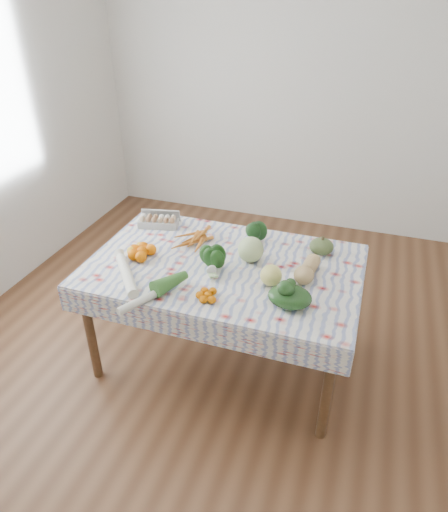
{
  "coord_description": "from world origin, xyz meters",
  "views": [
    {
      "loc": [
        0.76,
        -2.25,
        2.27
      ],
      "look_at": [
        0.0,
        0.0,
        0.82
      ],
      "focal_mm": 32.0,
      "sensor_mm": 36.0,
      "label": 1
    }
  ],
  "objects": [
    {
      "name": "cabbage",
      "position": [
        0.14,
        0.09,
        0.84
      ],
      "size": [
        0.21,
        0.21,
        0.16
      ],
      "primitive_type": "sphere",
      "rotation": [
        0.0,
        0.0,
        0.34
      ],
      "color": "#AFC881",
      "rests_on": "tablecloth"
    },
    {
      "name": "dining_table",
      "position": [
        0.0,
        0.0,
        0.68
      ],
      "size": [
        1.6,
        1.0,
        0.75
      ],
      "color": "brown",
      "rests_on": "ground"
    },
    {
      "name": "mandarin_cluster",
      "position": [
        0.03,
        -0.36,
        0.79
      ],
      "size": [
        0.19,
        0.19,
        0.05
      ],
      "primitive_type": "cube",
      "rotation": [
        0.0,
        0.0,
        0.29
      ],
      "color": "#D26400",
      "rests_on": "tablecloth"
    },
    {
      "name": "kale_bunch",
      "position": [
        0.09,
        0.31,
        0.83
      ],
      "size": [
        0.19,
        0.18,
        0.13
      ],
      "primitive_type": "ellipsoid",
      "rotation": [
        0.0,
        0.0,
        -0.35
      ],
      "color": "#173B16",
      "rests_on": "tablecloth"
    },
    {
      "name": "daikon",
      "position": [
        -0.48,
        -0.34,
        0.79
      ],
      "size": [
        0.32,
        0.38,
        0.06
      ],
      "primitive_type": "cylinder",
      "rotation": [
        1.57,
        0.0,
        0.68
      ],
      "color": "white",
      "rests_on": "tablecloth"
    },
    {
      "name": "egg_carton",
      "position": [
        -0.6,
        0.32,
        0.8
      ],
      "size": [
        0.29,
        0.17,
        0.07
      ],
      "primitive_type": "cube",
      "rotation": [
        0.0,
        0.0,
        0.21
      ],
      "color": "#ABABA6",
      "rests_on": "tablecloth"
    },
    {
      "name": "ground",
      "position": [
        0.0,
        0.0,
        0.0
      ],
      "size": [
        4.5,
        4.5,
        0.0
      ],
      "primitive_type": "plane",
      "color": "#53311C",
      "rests_on": "ground"
    },
    {
      "name": "broccoli",
      "position": [
        -0.05,
        -0.1,
        0.82
      ],
      "size": [
        0.2,
        0.2,
        0.11
      ],
      "primitive_type": "ellipsoid",
      "rotation": [
        0.0,
        0.0,
        0.53
      ],
      "color": "#184213",
      "rests_on": "tablecloth"
    },
    {
      "name": "carrot_bunch",
      "position": [
        -0.25,
        0.17,
        0.78
      ],
      "size": [
        0.32,
        0.31,
        0.05
      ],
      "primitive_type": "cube",
      "rotation": [
        0.0,
        0.0,
        -0.38
      ],
      "color": "#C96E21",
      "rests_on": "tablecloth"
    },
    {
      "name": "butternut_squash",
      "position": [
        0.51,
        0.02,
        0.82
      ],
      "size": [
        0.15,
        0.27,
        0.12
      ],
      "primitive_type": "ellipsoid",
      "rotation": [
        0.0,
        0.0,
        -0.13
      ],
      "color": "tan",
      "rests_on": "tablecloth"
    },
    {
      "name": "grapefruit",
      "position": [
        0.32,
        -0.12,
        0.82
      ],
      "size": [
        0.13,
        0.13,
        0.12
      ],
      "primitive_type": "sphere",
      "rotation": [
        0.0,
        0.0,
        0.04
      ],
      "color": "#E7DE6C",
      "rests_on": "tablecloth"
    },
    {
      "name": "wall_back",
      "position": [
        0.0,
        2.25,
        1.4
      ],
      "size": [
        4.0,
        0.04,
        2.8
      ],
      "primitive_type": "cube",
      "color": "silver",
      "rests_on": "ground"
    },
    {
      "name": "orange_cluster",
      "position": [
        -0.51,
        -0.09,
        0.8
      ],
      "size": [
        0.26,
        0.26,
        0.08
      ],
      "primitive_type": "cube",
      "rotation": [
        0.0,
        0.0,
        -0.16
      ],
      "color": "#F86D01",
      "rests_on": "tablecloth"
    },
    {
      "name": "kabocha_squash",
      "position": [
        0.55,
        0.32,
        0.81
      ],
      "size": [
        0.19,
        0.19,
        0.1
      ],
      "primitive_type": "ellipsoid",
      "rotation": [
        0.0,
        0.0,
        0.29
      ],
      "color": "#485A2D",
      "rests_on": "tablecloth"
    },
    {
      "name": "leek",
      "position": [
        -0.26,
        -0.46,
        0.79
      ],
      "size": [
        0.25,
        0.41,
        0.05
      ],
      "primitive_type": "cylinder",
      "rotation": [
        1.57,
        0.0,
        -0.49
      ],
      "color": "silver",
      "rests_on": "tablecloth"
    },
    {
      "name": "spinach_bag",
      "position": [
        0.47,
        -0.28,
        0.81
      ],
      "size": [
        0.25,
        0.21,
        0.1
      ],
      "primitive_type": "ellipsoid",
      "rotation": [
        0.0,
        0.0,
        -0.09
      ],
      "color": "#153212",
      "rests_on": "tablecloth"
    },
    {
      "name": "tablecloth",
      "position": [
        0.0,
        0.0,
        0.76
      ],
      "size": [
        1.66,
        1.06,
        0.01
      ],
      "primitive_type": "cube",
      "color": "silver",
      "rests_on": "dining_table"
    }
  ]
}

